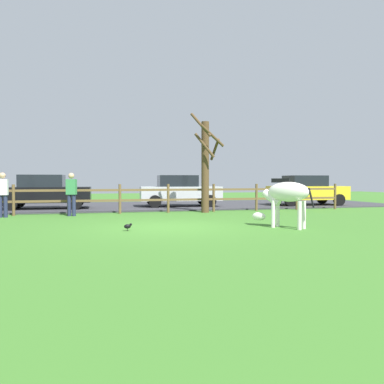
{
  "coord_description": "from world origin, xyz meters",
  "views": [
    {
      "loc": [
        -2.1,
        -11.02,
        1.35
      ],
      "look_at": [
        1.12,
        1.45,
        0.97
      ],
      "focal_mm": 36.36,
      "sensor_mm": 36.0,
      "label": 1
    }
  ],
  "objects_px": {
    "parked_car_black": "(45,191)",
    "visitor_left_of_tree": "(3,193)",
    "bare_tree": "(206,163)",
    "visitor_right_of_tree": "(71,192)",
    "parked_car_silver": "(180,191)",
    "crow_on_grass": "(128,226)",
    "parked_car_yellow": "(307,190)",
    "zebra": "(286,195)"
  },
  "relations": [
    {
      "from": "parked_car_silver",
      "to": "bare_tree",
      "type": "bearing_deg",
      "value": -84.2
    },
    {
      "from": "parked_car_yellow",
      "to": "parked_car_silver",
      "type": "distance_m",
      "value": 6.78
    },
    {
      "from": "parked_car_yellow",
      "to": "parked_car_silver",
      "type": "height_order",
      "value": "same"
    },
    {
      "from": "zebra",
      "to": "visitor_left_of_tree",
      "type": "bearing_deg",
      "value": 147.49
    },
    {
      "from": "zebra",
      "to": "parked_car_silver",
      "type": "xyz_separation_m",
      "value": [
        -1.05,
        9.11,
        -0.08
      ]
    },
    {
      "from": "crow_on_grass",
      "to": "visitor_left_of_tree",
      "type": "distance_m",
      "value": 6.45
    },
    {
      "from": "visitor_right_of_tree",
      "to": "visitor_left_of_tree",
      "type": "bearing_deg",
      "value": 178.86
    },
    {
      "from": "zebra",
      "to": "visitor_left_of_tree",
      "type": "xyz_separation_m",
      "value": [
        -8.48,
        5.41,
        -0.02
      ]
    },
    {
      "from": "zebra",
      "to": "parked_car_silver",
      "type": "height_order",
      "value": "parked_car_silver"
    },
    {
      "from": "visitor_right_of_tree",
      "to": "parked_car_yellow",
      "type": "bearing_deg",
      "value": 14.49
    },
    {
      "from": "parked_car_yellow",
      "to": "visitor_right_of_tree",
      "type": "distance_m",
      "value": 12.17
    },
    {
      "from": "crow_on_grass",
      "to": "parked_car_yellow",
      "type": "xyz_separation_m",
      "value": [
        10.1,
        7.93,
        0.72
      ]
    },
    {
      "from": "parked_car_silver",
      "to": "parked_car_yellow",
      "type": "bearing_deg",
      "value": -5.98
    },
    {
      "from": "parked_car_yellow",
      "to": "visitor_right_of_tree",
      "type": "height_order",
      "value": "visitor_right_of_tree"
    },
    {
      "from": "visitor_right_of_tree",
      "to": "parked_car_silver",
      "type": "bearing_deg",
      "value": 36.69
    },
    {
      "from": "visitor_right_of_tree",
      "to": "bare_tree",
      "type": "bearing_deg",
      "value": 3.25
    },
    {
      "from": "parked_car_yellow",
      "to": "parked_car_silver",
      "type": "xyz_separation_m",
      "value": [
        -6.75,
        0.71,
        0.0
      ]
    },
    {
      "from": "zebra",
      "to": "crow_on_grass",
      "type": "xyz_separation_m",
      "value": [
        -4.4,
        0.47,
        -0.8
      ]
    },
    {
      "from": "bare_tree",
      "to": "parked_car_black",
      "type": "distance_m",
      "value": 7.6
    },
    {
      "from": "parked_car_silver",
      "to": "visitor_right_of_tree",
      "type": "height_order",
      "value": "visitor_right_of_tree"
    },
    {
      "from": "bare_tree",
      "to": "visitor_right_of_tree",
      "type": "xyz_separation_m",
      "value": [
        -5.39,
        -0.31,
        -1.17
      ]
    },
    {
      "from": "parked_car_yellow",
      "to": "parked_car_black",
      "type": "xyz_separation_m",
      "value": [
        -13.12,
        0.58,
        0.0
      ]
    },
    {
      "from": "parked_car_yellow",
      "to": "bare_tree",
      "type": "bearing_deg",
      "value": -156.82
    },
    {
      "from": "parked_car_black",
      "to": "visitor_left_of_tree",
      "type": "relative_size",
      "value": 2.47
    },
    {
      "from": "bare_tree",
      "to": "parked_car_silver",
      "type": "distance_m",
      "value": 3.68
    },
    {
      "from": "visitor_left_of_tree",
      "to": "visitor_right_of_tree",
      "type": "xyz_separation_m",
      "value": [
        2.4,
        -0.05,
        0.0
      ]
    },
    {
      "from": "zebra",
      "to": "crow_on_grass",
      "type": "height_order",
      "value": "zebra"
    },
    {
      "from": "crow_on_grass",
      "to": "parked_car_black",
      "type": "distance_m",
      "value": 9.06
    },
    {
      "from": "parked_car_silver",
      "to": "parked_car_black",
      "type": "height_order",
      "value": "same"
    },
    {
      "from": "parked_car_black",
      "to": "visitor_left_of_tree",
      "type": "height_order",
      "value": "visitor_left_of_tree"
    },
    {
      "from": "zebra",
      "to": "visitor_right_of_tree",
      "type": "relative_size",
      "value": 1.0
    },
    {
      "from": "zebra",
      "to": "visitor_right_of_tree",
      "type": "xyz_separation_m",
      "value": [
        -6.08,
        5.36,
        -0.02
      ]
    },
    {
      "from": "parked_car_silver",
      "to": "visitor_left_of_tree",
      "type": "xyz_separation_m",
      "value": [
        -7.43,
        -3.7,
        0.06
      ]
    },
    {
      "from": "parked_car_silver",
      "to": "zebra",
      "type": "bearing_deg",
      "value": -83.44
    },
    {
      "from": "crow_on_grass",
      "to": "parked_car_black",
      "type": "relative_size",
      "value": 0.05
    },
    {
      "from": "visitor_right_of_tree",
      "to": "crow_on_grass",
      "type": "bearing_deg",
      "value": -71.04
    },
    {
      "from": "bare_tree",
      "to": "visitor_right_of_tree",
      "type": "bearing_deg",
      "value": -176.75
    },
    {
      "from": "bare_tree",
      "to": "crow_on_grass",
      "type": "bearing_deg",
      "value": -125.53
    },
    {
      "from": "bare_tree",
      "to": "crow_on_grass",
      "type": "relative_size",
      "value": 19.32
    },
    {
      "from": "parked_car_silver",
      "to": "visitor_right_of_tree",
      "type": "bearing_deg",
      "value": -143.31
    },
    {
      "from": "bare_tree",
      "to": "crow_on_grass",
      "type": "distance_m",
      "value": 6.67
    },
    {
      "from": "crow_on_grass",
      "to": "visitor_left_of_tree",
      "type": "relative_size",
      "value": 0.13
    }
  ]
}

